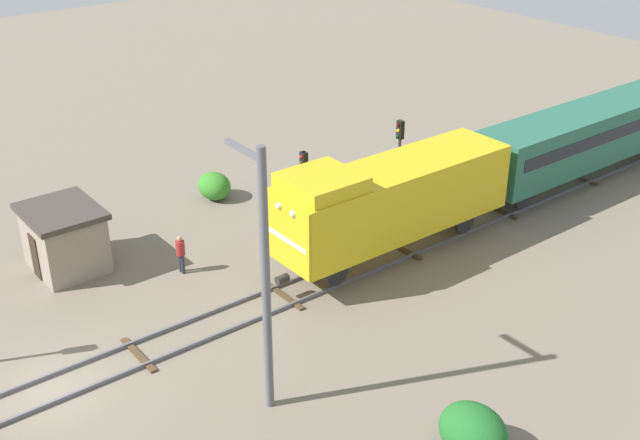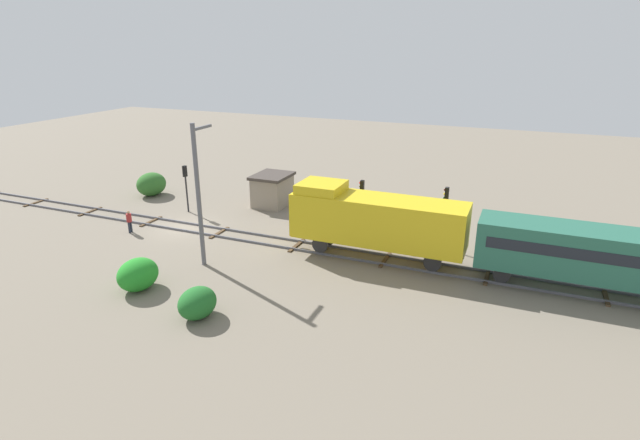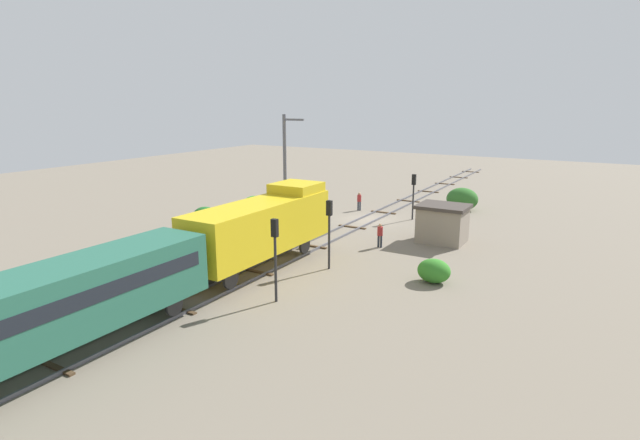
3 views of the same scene
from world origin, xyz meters
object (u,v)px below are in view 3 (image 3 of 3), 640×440
(passenger_car_leading, at_px, (48,305))
(catenary_mast, at_px, (285,168))
(relay_hut, at_px, (443,223))
(worker_by_signal, at_px, (380,233))
(traffic_signal_near, at_px, (414,188))
(traffic_signal_mid, at_px, (329,222))
(traffic_signal_far, at_px, (275,245))
(worker_near_track, at_px, (359,200))
(locomotive, at_px, (263,224))

(passenger_car_leading, distance_m, catenary_mast, 23.64)
(relay_hut, bearing_deg, worker_by_signal, 47.26)
(traffic_signal_near, xyz_separation_m, traffic_signal_mid, (-0.20, 15.00, 0.19))
(passenger_car_leading, relative_size, traffic_signal_far, 3.25)
(passenger_car_leading, xyz_separation_m, catenary_mast, (4.94, -23.01, 2.20))
(traffic_signal_mid, bearing_deg, worker_by_signal, -97.89)
(worker_near_track, bearing_deg, traffic_signal_far, 126.33)
(catenary_mast, bearing_deg, locomotive, 117.07)
(passenger_car_leading, bearing_deg, worker_by_signal, -101.26)
(traffic_signal_far, xyz_separation_m, worker_near_track, (6.00, -21.83, -1.99))
(relay_hut, bearing_deg, passenger_car_leading, 73.09)
(traffic_signal_near, relative_size, traffic_signal_far, 0.91)
(worker_near_track, bearing_deg, relay_hut, 166.99)
(relay_hut, bearing_deg, worker_near_track, -33.98)
(worker_by_signal, distance_m, relay_hut, 4.88)
(worker_near_track, relative_size, relay_hut, 0.49)
(traffic_signal_near, height_order, traffic_signal_mid, traffic_signal_mid)
(traffic_signal_mid, height_order, worker_by_signal, traffic_signal_mid)
(catenary_mast, height_order, relay_hut, catenary_mast)
(locomotive, distance_m, traffic_signal_far, 5.26)
(traffic_signal_mid, relative_size, worker_by_signal, 2.48)
(worker_by_signal, relative_size, relay_hut, 0.49)
(traffic_signal_near, relative_size, catenary_mast, 0.44)
(worker_near_track, bearing_deg, catenary_mast, 93.98)
(traffic_signal_near, bearing_deg, worker_near_track, -10.28)
(traffic_signal_mid, height_order, worker_near_track, traffic_signal_mid)
(worker_near_track, height_order, catenary_mast, catenary_mast)
(traffic_signal_near, height_order, relay_hut, traffic_signal_near)
(worker_near_track, relative_size, catenary_mast, 0.19)
(traffic_signal_far, bearing_deg, passenger_car_leading, 69.27)
(passenger_car_leading, relative_size, worker_by_signal, 8.24)
(passenger_car_leading, relative_size, worker_near_track, 8.24)
(locomotive, distance_m, passenger_car_leading, 13.34)
(passenger_car_leading, distance_m, worker_near_track, 31.47)
(traffic_signal_near, relative_size, traffic_signal_mid, 0.93)
(passenger_car_leading, height_order, relay_hut, passenger_car_leading)
(traffic_signal_far, xyz_separation_m, worker_by_signal, (-0.60, -11.59, -1.99))
(locomotive, relative_size, traffic_signal_near, 2.96)
(traffic_signal_mid, distance_m, worker_near_track, 17.14)
(locomotive, height_order, catenary_mast, catenary_mast)
(traffic_signal_near, distance_m, traffic_signal_mid, 15.00)
(worker_near_track, bearing_deg, locomotive, 118.55)
(traffic_signal_near, xyz_separation_m, relay_hut, (-4.30, 5.66, -1.35))
(locomotive, xyz_separation_m, passenger_car_leading, (0.00, 13.34, -0.25))
(traffic_signal_mid, bearing_deg, worker_near_track, -70.09)
(worker_by_signal, bearing_deg, locomotive, -100.97)
(catenary_mast, bearing_deg, worker_by_signal, 168.21)
(traffic_signal_near, bearing_deg, relay_hut, 127.24)
(relay_hut, bearing_deg, catenary_mast, 7.60)
(worker_by_signal, bearing_deg, traffic_signal_far, -75.53)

